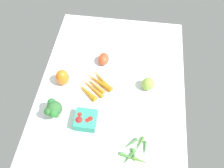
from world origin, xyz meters
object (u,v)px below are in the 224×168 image
object	(u,v)px
broccoli_head	(54,109)
berry_basket	(86,120)
roma_tomato	(104,59)
carrot_bunch	(95,85)
bell_pepper_orange	(63,77)
heirloom_tomato_green	(148,84)
okra_pile	(134,153)

from	to	relation	value
broccoli_head	berry_basket	bearing A→B (deg)	84.17
broccoli_head	berry_basket	xyz separation A→B (cm)	(1.52, 14.91, -4.25)
roma_tomato	carrot_bunch	distance (cm)	16.58
bell_pepper_orange	carrot_bunch	bearing A→B (deg)	90.26
heirloom_tomato_green	okra_pile	bearing A→B (deg)	-6.70
okra_pile	broccoli_head	xyz separation A→B (cm)	(-13.31, -39.01, 6.40)
broccoli_head	bell_pepper_orange	bearing A→B (deg)	-176.85
broccoli_head	berry_basket	world-z (taller)	broccoli_head
okra_pile	roma_tomato	distance (cm)	53.77
heirloom_tomato_green	okra_pile	world-z (taller)	heirloom_tomato_green
heirloom_tomato_green	roma_tomato	xyz separation A→B (cm)	(-13.68, -25.36, -0.43)
berry_basket	bell_pepper_orange	bearing A→B (deg)	-142.91
broccoli_head	bell_pepper_orange	size ratio (longest dim) A/B	1.13
okra_pile	roma_tomato	bearing A→B (deg)	-156.80
berry_basket	carrot_bunch	xyz separation A→B (cm)	(-21.23, 0.84, -1.63)
roma_tomato	berry_basket	bearing A→B (deg)	177.12
roma_tomato	carrot_bunch	world-z (taller)	roma_tomato
bell_pepper_orange	roma_tomato	bearing A→B (deg)	130.99
okra_pile	roma_tomato	size ratio (longest dim) A/B	1.90
okra_pile	carrot_bunch	size ratio (longest dim) A/B	0.70
carrot_bunch	broccoli_head	bearing A→B (deg)	-38.63
carrot_bunch	okra_pile	bearing A→B (deg)	35.16
roma_tomato	berry_basket	distance (cm)	37.71
okra_pile	berry_basket	world-z (taller)	berry_basket
heirloom_tomato_green	broccoli_head	distance (cm)	48.82
carrot_bunch	bell_pepper_orange	xyz separation A→B (cm)	(0.08, -16.83, 3.47)
broccoli_head	carrot_bunch	xyz separation A→B (cm)	(-19.71, 15.75, -5.88)
broccoli_head	berry_basket	size ratio (longest dim) A/B	1.10
heirloom_tomato_green	broccoli_head	size ratio (longest dim) A/B	0.62
okra_pile	roma_tomato	xyz separation A→B (cm)	(-49.39, -21.16, 2.10)
roma_tomato	bell_pepper_orange	distance (cm)	25.14
carrot_bunch	bell_pepper_orange	distance (cm)	17.18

